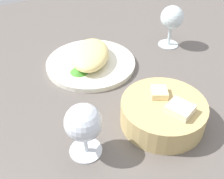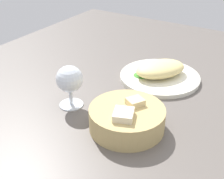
{
  "view_description": "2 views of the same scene",
  "coord_description": "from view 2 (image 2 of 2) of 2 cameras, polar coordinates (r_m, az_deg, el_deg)",
  "views": [
    {
      "loc": [
        51.05,
        -29.72,
        45.94
      ],
      "look_at": [
        6.29,
        -4.45,
        4.12
      ],
      "focal_mm": 44.39,
      "sensor_mm": 36.0,
      "label": 1
    },
    {
      "loc": [
        72.77,
        31.96,
        47.06
      ],
      "look_at": [
        10.63,
        -6.72,
        5.06
      ],
      "focal_mm": 49.08,
      "sensor_mm": 36.0,
      "label": 2
    }
  ],
  "objects": [
    {
      "name": "omelette",
      "position": [
        1.0,
        9.0,
        3.83
      ],
      "size": [
        20.0,
        18.24,
        4.64
      ],
      "primitive_type": "ellipsoid",
      "rotation": [
        0.0,
        0.0,
        -0.59
      ],
      "color": "#E8D283",
      "rests_on": "plate"
    },
    {
      "name": "plate",
      "position": [
        1.02,
        8.86,
        2.3
      ],
      "size": [
        25.92,
        25.92,
        1.4
      ],
      "primitive_type": "cylinder",
      "color": "white",
      "rests_on": "ground_plane"
    },
    {
      "name": "ground_plane",
      "position": [
        0.93,
        7.01,
        -1.57
      ],
      "size": [
        140.0,
        140.0,
        2.0
      ],
      "primitive_type": "cube",
      "color": "#5C5550"
    },
    {
      "name": "lettuce_garnish",
      "position": [
        1.0,
        5.48,
        3.0
      ],
      "size": [
        5.06,
        5.06,
        1.38
      ],
      "primitive_type": "cone",
      "color": "#3F8A2D",
      "rests_on": "plate"
    },
    {
      "name": "bread_basket",
      "position": [
        0.76,
        2.8,
        -5.37
      ],
      "size": [
        18.95,
        18.95,
        7.5
      ],
      "color": "tan",
      "rests_on": "ground_plane"
    },
    {
      "name": "wine_glass_near",
      "position": [
        0.84,
        -7.91,
        1.62
      ],
      "size": [
        7.45,
        7.45,
        12.07
      ],
      "color": "silver",
      "rests_on": "ground_plane"
    }
  ]
}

